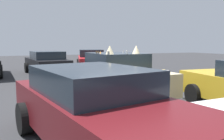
{
  "coord_description": "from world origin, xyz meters",
  "views": [
    {
      "loc": [
        -7.23,
        3.29,
        1.79
      ],
      "look_at": [
        0.0,
        0.3,
        0.9
      ],
      "focal_mm": 37.22,
      "sensor_mm": 36.0,
      "label": 1
    }
  ],
  "objects_px": {
    "parked_sedan_behind_left": "(91,59)",
    "parked_sedan_far_left": "(47,63)",
    "art_car_decorated": "(119,74)",
    "parked_sedan_row_back_center": "(96,108)"
  },
  "relations": [
    {
      "from": "parked_sedan_behind_left",
      "to": "parked_sedan_far_left",
      "type": "xyz_separation_m",
      "value": [
        -1.76,
        3.27,
        -0.01
      ]
    },
    {
      "from": "art_car_decorated",
      "to": "parked_sedan_row_back_center",
      "type": "relative_size",
      "value": 0.94
    },
    {
      "from": "parked_sedan_behind_left",
      "to": "parked_sedan_far_left",
      "type": "relative_size",
      "value": 1.08
    },
    {
      "from": "parked_sedan_far_left",
      "to": "art_car_decorated",
      "type": "bearing_deg",
      "value": -172.83
    },
    {
      "from": "parked_sedan_behind_left",
      "to": "art_car_decorated",
      "type": "bearing_deg",
      "value": 2.59
    },
    {
      "from": "art_car_decorated",
      "to": "parked_sedan_far_left",
      "type": "bearing_deg",
      "value": -167.57
    },
    {
      "from": "parked_sedan_far_left",
      "to": "parked_sedan_row_back_center",
      "type": "distance_m",
      "value": 10.35
    },
    {
      "from": "parked_sedan_behind_left",
      "to": "parked_sedan_row_back_center",
      "type": "height_order",
      "value": "parked_sedan_row_back_center"
    },
    {
      "from": "parked_sedan_far_left",
      "to": "parked_sedan_row_back_center",
      "type": "relative_size",
      "value": 0.96
    },
    {
      "from": "art_car_decorated",
      "to": "parked_sedan_behind_left",
      "type": "height_order",
      "value": "art_car_decorated"
    }
  ]
}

